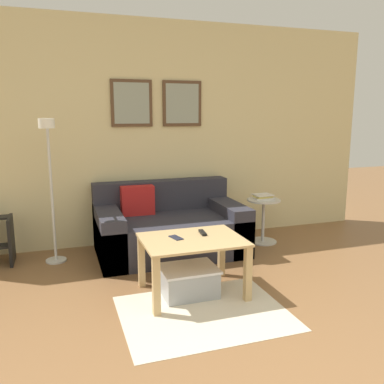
% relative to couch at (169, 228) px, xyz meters
% --- Properties ---
extents(wall_back, '(5.60, 0.09, 2.55)m').
position_rel_couch_xyz_m(wall_back, '(-0.06, 0.50, 1.01)').
color(wall_back, beige).
rests_on(wall_back, ground_plane).
extents(area_rug, '(1.26, 0.99, 0.01)m').
position_rel_couch_xyz_m(area_rug, '(-0.12, -1.46, -0.26)').
color(area_rug, beige).
rests_on(area_rug, ground_plane).
extents(couch, '(1.57, 0.96, 0.75)m').
position_rel_couch_xyz_m(couch, '(0.00, 0.00, 0.00)').
color(couch, '#2D2D38').
rests_on(couch, ground_plane).
extents(coffee_table, '(0.84, 0.63, 0.49)m').
position_rel_couch_xyz_m(coffee_table, '(-0.09, -1.09, 0.12)').
color(coffee_table, tan).
rests_on(coffee_table, ground_plane).
extents(storage_bin, '(0.47, 0.38, 0.24)m').
position_rel_couch_xyz_m(storage_bin, '(-0.13, -1.11, -0.14)').
color(storage_bin, '#9EA3A8').
rests_on(storage_bin, ground_plane).
extents(floor_lamp, '(0.21, 0.43, 1.47)m').
position_rel_couch_xyz_m(floor_lamp, '(-1.19, -0.05, 0.66)').
color(floor_lamp, silver).
rests_on(floor_lamp, ground_plane).
extents(side_table, '(0.39, 0.39, 0.52)m').
position_rel_couch_xyz_m(side_table, '(1.15, -0.03, 0.05)').
color(side_table, silver).
rests_on(side_table, ground_plane).
extents(book_stack, '(0.23, 0.19, 0.06)m').
position_rel_couch_xyz_m(book_stack, '(1.15, -0.01, 0.28)').
color(book_stack, silver).
rests_on(book_stack, side_table).
extents(remote_control, '(0.06, 0.15, 0.02)m').
position_rel_couch_xyz_m(remote_control, '(0.04, -0.99, 0.23)').
color(remote_control, black).
rests_on(remote_control, coffee_table).
extents(cell_phone, '(0.10, 0.15, 0.01)m').
position_rel_couch_xyz_m(cell_phone, '(-0.22, -1.03, 0.22)').
color(cell_phone, '#1E2338').
rests_on(cell_phone, coffee_table).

